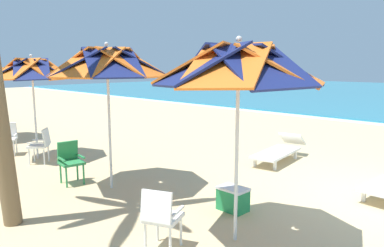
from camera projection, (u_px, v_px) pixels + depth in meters
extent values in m
cylinder|color=silver|center=(237.00, 162.00, 4.94)|extent=(0.05, 0.05, 2.23)
cube|color=orange|center=(282.00, 65.00, 4.53)|extent=(1.25, 1.20, 0.56)
cube|color=navy|center=(274.00, 65.00, 4.95)|extent=(1.20, 1.27, 0.56)
cube|color=orange|center=(248.00, 65.00, 5.24)|extent=(1.20, 1.25, 0.56)
cube|color=navy|center=(219.00, 65.00, 5.24)|extent=(1.27, 1.20, 0.56)
cube|color=orange|center=(199.00, 65.00, 4.94)|extent=(1.25, 1.20, 0.56)
cube|color=navy|center=(200.00, 65.00, 4.52)|extent=(1.20, 1.27, 0.56)
cube|color=orange|center=(226.00, 65.00, 4.23)|extent=(1.20, 1.25, 0.56)
cube|color=navy|center=(263.00, 65.00, 4.23)|extent=(1.27, 1.20, 0.56)
sphere|color=silver|center=(239.00, 39.00, 4.68)|extent=(0.08, 0.08, 0.08)
cube|color=white|center=(163.00, 217.00, 4.79)|extent=(0.58, 0.58, 0.05)
cube|color=white|center=(156.00, 207.00, 4.57)|extent=(0.42, 0.26, 0.40)
cube|color=white|center=(150.00, 207.00, 4.84)|extent=(0.20, 0.38, 0.03)
cube|color=white|center=(177.00, 212.00, 4.70)|extent=(0.20, 0.38, 0.03)
cylinder|color=white|center=(157.00, 227.00, 5.05)|extent=(0.04, 0.04, 0.41)
cylinder|color=white|center=(181.00, 231.00, 4.93)|extent=(0.04, 0.04, 0.41)
cylinder|color=white|center=(145.00, 238.00, 4.73)|extent=(0.04, 0.04, 0.41)
cylinder|color=white|center=(170.00, 242.00, 4.60)|extent=(0.04, 0.04, 0.41)
cylinder|color=silver|center=(110.00, 132.00, 7.10)|extent=(0.05, 0.05, 2.27)
cube|color=orange|center=(133.00, 62.00, 6.68)|extent=(1.29, 1.23, 0.56)
cube|color=navy|center=(137.00, 62.00, 7.11)|extent=(1.23, 1.29, 0.56)
cube|color=orange|center=(124.00, 62.00, 7.41)|extent=(1.23, 1.29, 0.56)
cube|color=navy|center=(102.00, 62.00, 7.40)|extent=(1.29, 1.23, 0.56)
cube|color=orange|center=(83.00, 62.00, 7.10)|extent=(1.29, 1.23, 0.56)
cube|color=navy|center=(76.00, 62.00, 6.67)|extent=(1.23, 1.29, 0.56)
cube|color=orange|center=(88.00, 62.00, 6.37)|extent=(1.23, 1.29, 0.56)
cube|color=navy|center=(113.00, 62.00, 6.37)|extent=(1.29, 1.23, 0.56)
sphere|color=silver|center=(107.00, 44.00, 6.83)|extent=(0.08, 0.08, 0.08)
cube|color=#2D8C4C|center=(72.00, 163.00, 7.46)|extent=(0.50, 0.50, 0.05)
cube|color=#2D8C4C|center=(68.00, 150.00, 7.58)|extent=(0.15, 0.43, 0.40)
cube|color=#2D8C4C|center=(81.00, 156.00, 7.57)|extent=(0.40, 0.09, 0.03)
cube|color=#2D8C4C|center=(61.00, 159.00, 7.32)|extent=(0.40, 0.09, 0.03)
cylinder|color=#2D8C4C|center=(84.00, 174.00, 7.47)|extent=(0.04, 0.04, 0.41)
cylinder|color=#2D8C4C|center=(67.00, 178.00, 7.26)|extent=(0.04, 0.04, 0.41)
cylinder|color=#2D8C4C|center=(77.00, 170.00, 7.74)|extent=(0.04, 0.04, 0.41)
cylinder|color=#2D8C4C|center=(61.00, 173.00, 7.53)|extent=(0.04, 0.04, 0.41)
cylinder|color=silver|center=(35.00, 118.00, 9.39)|extent=(0.05, 0.05, 2.14)
cube|color=orange|center=(47.00, 69.00, 9.01)|extent=(1.10, 1.08, 0.55)
cube|color=navy|center=(53.00, 69.00, 9.38)|extent=(1.07, 1.13, 0.55)
cube|color=orange|center=(46.00, 69.00, 9.65)|extent=(1.08, 1.10, 0.55)
cube|color=navy|center=(32.00, 69.00, 9.65)|extent=(1.13, 1.07, 0.55)
cube|color=orange|center=(17.00, 69.00, 9.38)|extent=(1.10, 1.08, 0.55)
cube|color=navy|center=(10.00, 69.00, 9.00)|extent=(1.07, 1.13, 0.55)
cube|color=orange|center=(16.00, 69.00, 8.74)|extent=(1.08, 1.10, 0.55)
cube|color=navy|center=(32.00, 69.00, 8.74)|extent=(1.13, 1.07, 0.55)
sphere|color=silver|center=(31.00, 56.00, 9.14)|extent=(0.08, 0.08, 0.08)
cube|color=white|center=(38.00, 146.00, 9.05)|extent=(0.62, 0.62, 0.05)
cube|color=white|center=(46.00, 137.00, 9.03)|extent=(0.38, 0.34, 0.40)
cube|color=white|center=(35.00, 143.00, 8.84)|extent=(0.29, 0.33, 0.03)
cube|color=white|center=(41.00, 140.00, 9.23)|extent=(0.29, 0.33, 0.03)
cylinder|color=white|center=(29.00, 157.00, 8.90)|extent=(0.04, 0.04, 0.41)
cylinder|color=white|center=(34.00, 153.00, 9.25)|extent=(0.04, 0.04, 0.41)
cylinder|color=white|center=(44.00, 156.00, 8.93)|extent=(0.04, 0.04, 0.41)
cylinder|color=white|center=(48.00, 153.00, 9.28)|extent=(0.04, 0.04, 0.41)
cube|color=white|center=(8.00, 139.00, 9.85)|extent=(0.60, 0.60, 0.05)
cube|color=white|center=(8.00, 130.00, 10.00)|extent=(0.29, 0.41, 0.40)
cube|color=white|center=(15.00, 135.00, 9.88)|extent=(0.36, 0.23, 0.03)
cylinder|color=white|center=(14.00, 149.00, 9.76)|extent=(0.04, 0.04, 0.41)
cylinder|color=white|center=(0.00, 149.00, 9.67)|extent=(0.04, 0.04, 0.41)
cylinder|color=white|center=(16.00, 146.00, 10.10)|extent=(0.04, 0.04, 0.41)
cylinder|color=white|center=(2.00, 147.00, 10.00)|extent=(0.04, 0.04, 0.41)
cube|color=white|center=(364.00, 195.00, 6.54)|extent=(0.06, 0.06, 0.22)
cube|color=white|center=(276.00, 153.00, 9.13)|extent=(0.87, 1.77, 0.06)
cube|color=white|center=(292.00, 139.00, 9.93)|extent=(0.67, 0.56, 0.36)
cube|color=white|center=(275.00, 165.00, 8.49)|extent=(0.06, 0.06, 0.22)
cube|color=white|center=(255.00, 162.00, 8.79)|extent=(0.06, 0.06, 0.22)
cube|color=white|center=(295.00, 155.00, 9.50)|extent=(0.06, 0.06, 0.22)
cube|color=white|center=(277.00, 152.00, 9.80)|extent=(0.06, 0.06, 0.22)
cube|color=#238C4C|center=(233.00, 200.00, 6.12)|extent=(0.48, 0.32, 0.36)
cube|color=white|center=(233.00, 189.00, 6.09)|extent=(0.50, 0.34, 0.04)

